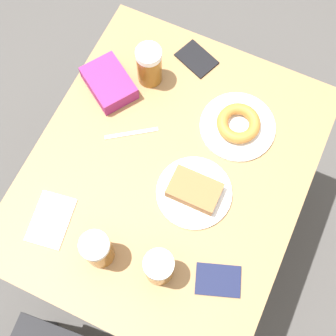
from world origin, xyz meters
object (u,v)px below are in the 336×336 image
(beer_mug_center, at_px, (149,65))
(beer_mug_right, at_px, (98,250))
(plate_with_donut, at_px, (238,125))
(beer_mug_left, at_px, (159,268))
(passport_far_edge, at_px, (197,59))
(fork, at_px, (131,133))
(plate_with_cake, at_px, (194,191))
(passport_near_edge, at_px, (218,280))
(blue_pouch, at_px, (109,83))
(napkin_folded, at_px, (51,220))

(beer_mug_center, relative_size, beer_mug_right, 1.00)
(beer_mug_center, height_order, beer_mug_right, same)
(plate_with_donut, xyz_separation_m, beer_mug_left, (0.03, 0.51, 0.06))
(beer_mug_center, bearing_deg, beer_mug_left, 117.96)
(passport_far_edge, bearing_deg, fork, 77.03)
(plate_with_cake, bearing_deg, beer_mug_left, 91.03)
(passport_far_edge, bearing_deg, passport_near_edge, 118.40)
(beer_mug_left, bearing_deg, blue_pouch, -49.57)
(beer_mug_center, height_order, fork, beer_mug_center)
(beer_mug_left, distance_m, beer_mug_right, 0.17)
(beer_mug_right, bearing_deg, napkin_folded, -8.75)
(plate_with_donut, xyz_separation_m, beer_mug_right, (0.20, 0.53, 0.06))
(fork, bearing_deg, blue_pouch, -40.81)
(napkin_folded, relative_size, fork, 1.18)
(beer_mug_left, height_order, passport_near_edge, beer_mug_left)
(plate_with_donut, distance_m, beer_mug_right, 0.57)
(plate_with_cake, distance_m, fork, 0.27)
(beer_mug_center, bearing_deg, passport_far_edge, -130.85)
(plate_with_cake, distance_m, passport_near_edge, 0.26)
(fork, bearing_deg, beer_mug_left, 126.81)
(beer_mug_right, bearing_deg, passport_near_edge, -167.59)
(passport_near_edge, bearing_deg, fork, -35.71)
(beer_mug_left, bearing_deg, plate_with_donut, -93.62)
(passport_near_edge, distance_m, blue_pouch, 0.70)
(plate_with_donut, height_order, napkin_folded, plate_with_donut)
(plate_with_donut, distance_m, napkin_folded, 0.64)
(beer_mug_left, height_order, fork, beer_mug_left)
(beer_mug_left, relative_size, passport_near_edge, 0.99)
(beer_mug_left, height_order, blue_pouch, beer_mug_left)
(beer_mug_right, distance_m, fork, 0.39)
(plate_with_cake, bearing_deg, fork, -20.58)
(beer_mug_left, bearing_deg, passport_far_edge, -74.89)
(passport_near_edge, height_order, blue_pouch, blue_pouch)
(plate_with_cake, xyz_separation_m, napkin_folded, (0.35, 0.25, -0.02))
(plate_with_donut, relative_size, passport_far_edge, 1.59)
(plate_with_cake, height_order, beer_mug_left, beer_mug_left)
(napkin_folded, bearing_deg, plate_with_cake, -144.16)
(beer_mug_center, distance_m, passport_near_edge, 0.68)
(plate_with_cake, distance_m, napkin_folded, 0.43)
(passport_near_edge, bearing_deg, plate_with_cake, -51.47)
(beer_mug_left, height_order, napkin_folded, beer_mug_left)
(beer_mug_center, relative_size, fork, 1.01)
(beer_mug_left, xyz_separation_m, passport_near_edge, (-0.16, -0.05, -0.07))
(beer_mug_left, relative_size, fork, 1.01)
(passport_near_edge, distance_m, passport_far_edge, 0.72)
(fork, relative_size, blue_pouch, 0.70)
(plate_with_cake, height_order, passport_far_edge, plate_with_cake)
(beer_mug_right, bearing_deg, beer_mug_center, -78.08)
(beer_mug_right, distance_m, blue_pouch, 0.54)
(beer_mug_right, xyz_separation_m, passport_near_edge, (-0.33, -0.07, -0.07))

